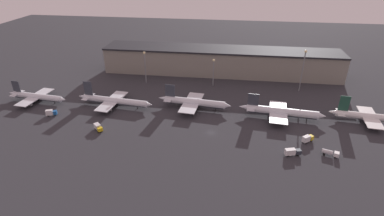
{
  "coord_description": "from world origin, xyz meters",
  "views": [
    {
      "loc": [
        8.39,
        -133.0,
        83.46
      ],
      "look_at": [
        -12.16,
        15.07,
        6.0
      ],
      "focal_mm": 28.0,
      "sensor_mm": 36.0,
      "label": 1
    }
  ],
  "objects_px": {
    "service_vehicle_5": "(98,127)",
    "service_vehicle_2": "(292,152)",
    "service_vehicle_4": "(307,139)",
    "airplane_0": "(37,97)",
    "service_vehicle_0": "(330,153)",
    "service_vehicle_3": "(51,113)",
    "airplane_4": "(373,117)",
    "airplane_2": "(194,102)",
    "airplane_1": "(114,101)",
    "airplane_3": "(281,112)"
  },
  "relations": [
    {
      "from": "service_vehicle_2",
      "to": "service_vehicle_3",
      "type": "height_order",
      "value": "service_vehicle_3"
    },
    {
      "from": "airplane_0",
      "to": "service_vehicle_0",
      "type": "height_order",
      "value": "airplane_0"
    },
    {
      "from": "service_vehicle_4",
      "to": "service_vehicle_0",
      "type": "bearing_deg",
      "value": -90.27
    },
    {
      "from": "airplane_2",
      "to": "airplane_4",
      "type": "distance_m",
      "value": 99.88
    },
    {
      "from": "airplane_1",
      "to": "airplane_2",
      "type": "bearing_deg",
      "value": 10.39
    },
    {
      "from": "service_vehicle_0",
      "to": "service_vehicle_5",
      "type": "bearing_deg",
      "value": -164.05
    },
    {
      "from": "airplane_3",
      "to": "service_vehicle_4",
      "type": "distance_m",
      "value": 25.4
    },
    {
      "from": "service_vehicle_4",
      "to": "airplane_2",
      "type": "bearing_deg",
      "value": 116.08
    },
    {
      "from": "airplane_2",
      "to": "service_vehicle_2",
      "type": "bearing_deg",
      "value": -32.79
    },
    {
      "from": "airplane_2",
      "to": "service_vehicle_2",
      "type": "height_order",
      "value": "airplane_2"
    },
    {
      "from": "airplane_1",
      "to": "airplane_2",
      "type": "height_order",
      "value": "airplane_1"
    },
    {
      "from": "airplane_0",
      "to": "airplane_4",
      "type": "bearing_deg",
      "value": 6.2
    },
    {
      "from": "service_vehicle_5",
      "to": "service_vehicle_3",
      "type": "bearing_deg",
      "value": -154.52
    },
    {
      "from": "service_vehicle_2",
      "to": "service_vehicle_5",
      "type": "distance_m",
      "value": 98.55
    },
    {
      "from": "airplane_1",
      "to": "service_vehicle_3",
      "type": "height_order",
      "value": "airplane_1"
    },
    {
      "from": "airplane_0",
      "to": "airplane_4",
      "type": "height_order",
      "value": "airplane_4"
    },
    {
      "from": "service_vehicle_4",
      "to": "airplane_1",
      "type": "bearing_deg",
      "value": 128.55
    },
    {
      "from": "airplane_1",
      "to": "airplane_2",
      "type": "xyz_separation_m",
      "value": [
        48.58,
        3.79,
        0.37
      ]
    },
    {
      "from": "service_vehicle_0",
      "to": "service_vehicle_4",
      "type": "relative_size",
      "value": 1.22
    },
    {
      "from": "airplane_2",
      "to": "airplane_3",
      "type": "bearing_deg",
      "value": -0.12
    },
    {
      "from": "airplane_1",
      "to": "airplane_2",
      "type": "relative_size",
      "value": 1.08
    },
    {
      "from": "service_vehicle_2",
      "to": "airplane_0",
      "type": "bearing_deg",
      "value": 150.35
    },
    {
      "from": "airplane_2",
      "to": "service_vehicle_4",
      "type": "xyz_separation_m",
      "value": [
        60.49,
        -28.55,
        -1.85
      ]
    },
    {
      "from": "airplane_0",
      "to": "airplane_2",
      "type": "relative_size",
      "value": 0.91
    },
    {
      "from": "airplane_2",
      "to": "service_vehicle_5",
      "type": "relative_size",
      "value": 7.13
    },
    {
      "from": "airplane_0",
      "to": "airplane_3",
      "type": "relative_size",
      "value": 0.86
    },
    {
      "from": "airplane_4",
      "to": "service_vehicle_3",
      "type": "xyz_separation_m",
      "value": [
        -180.1,
        -17.15,
        -1.39
      ]
    },
    {
      "from": "airplane_2",
      "to": "service_vehicle_5",
      "type": "height_order",
      "value": "airplane_2"
    },
    {
      "from": "airplane_2",
      "to": "service_vehicle_0",
      "type": "distance_m",
      "value": 79.01
    },
    {
      "from": "airplane_0",
      "to": "airplane_2",
      "type": "xyz_separation_m",
      "value": [
        99.14,
        4.57,
        0.5
      ]
    },
    {
      "from": "airplane_3",
      "to": "airplane_2",
      "type": "bearing_deg",
      "value": 179.88
    },
    {
      "from": "service_vehicle_3",
      "to": "service_vehicle_5",
      "type": "height_order",
      "value": "service_vehicle_3"
    },
    {
      "from": "airplane_2",
      "to": "service_vehicle_0",
      "type": "relative_size",
      "value": 5.9
    },
    {
      "from": "airplane_4",
      "to": "service_vehicle_3",
      "type": "bearing_deg",
      "value": -168.62
    },
    {
      "from": "airplane_3",
      "to": "airplane_4",
      "type": "distance_m",
      "value": 49.48
    },
    {
      "from": "airplane_0",
      "to": "airplane_3",
      "type": "xyz_separation_m",
      "value": [
        149.49,
        -0.77,
        0.53
      ]
    },
    {
      "from": "service_vehicle_0",
      "to": "service_vehicle_2",
      "type": "height_order",
      "value": "service_vehicle_2"
    },
    {
      "from": "airplane_2",
      "to": "airplane_4",
      "type": "bearing_deg",
      "value": 3.84
    },
    {
      "from": "airplane_3",
      "to": "service_vehicle_4",
      "type": "bearing_deg",
      "value": -60.47
    },
    {
      "from": "service_vehicle_3",
      "to": "service_vehicle_4",
      "type": "xyz_separation_m",
      "value": [
        140.79,
        -7.75,
        -0.04
      ]
    },
    {
      "from": "airplane_0",
      "to": "service_vehicle_0",
      "type": "bearing_deg",
      "value": -5.63
    },
    {
      "from": "service_vehicle_2",
      "to": "service_vehicle_4",
      "type": "relative_size",
      "value": 1.25
    },
    {
      "from": "service_vehicle_0",
      "to": "service_vehicle_2",
      "type": "bearing_deg",
      "value": -153.61
    },
    {
      "from": "service_vehicle_3",
      "to": "service_vehicle_2",
      "type": "bearing_deg",
      "value": -28.61
    },
    {
      "from": "service_vehicle_5",
      "to": "service_vehicle_2",
      "type": "bearing_deg",
      "value": 38.98
    },
    {
      "from": "service_vehicle_0",
      "to": "service_vehicle_3",
      "type": "relative_size",
      "value": 1.23
    },
    {
      "from": "airplane_1",
      "to": "airplane_2",
      "type": "distance_m",
      "value": 48.73
    },
    {
      "from": "service_vehicle_4",
      "to": "airplane_0",
      "type": "bearing_deg",
      "value": 132.8
    },
    {
      "from": "airplane_4",
      "to": "service_vehicle_5",
      "type": "xyz_separation_m",
      "value": [
        -146.7,
        -28.48,
        -1.62
      ]
    },
    {
      "from": "airplane_1",
      "to": "service_vehicle_3",
      "type": "bearing_deg",
      "value": -145.85
    }
  ]
}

